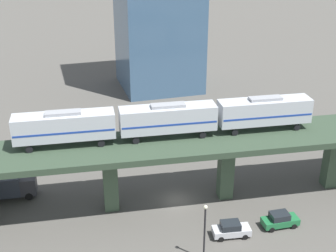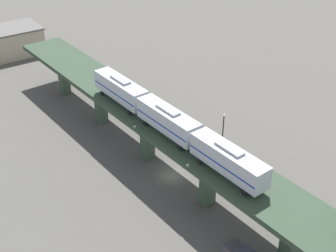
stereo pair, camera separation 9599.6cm
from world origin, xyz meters
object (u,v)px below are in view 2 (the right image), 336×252
street_car_silver (192,140)px  street_lamp (223,129)px  subway_train (168,120)px  street_car_green (167,127)px

street_car_silver → street_lamp: 6.16m
subway_train → street_lamp: size_ratio=5.37×
street_lamp → street_car_silver: bearing=123.1°
street_car_green → street_lamp: size_ratio=0.64×
street_car_silver → street_car_green: same height
street_car_silver → street_car_green: 6.37m
street_car_green → street_lamp: (3.00, -10.80, 3.17)m
subway_train → street_car_silver: 15.31m
subway_train → street_car_silver: size_ratio=8.11×
subway_train → street_car_green: bearing=47.5°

